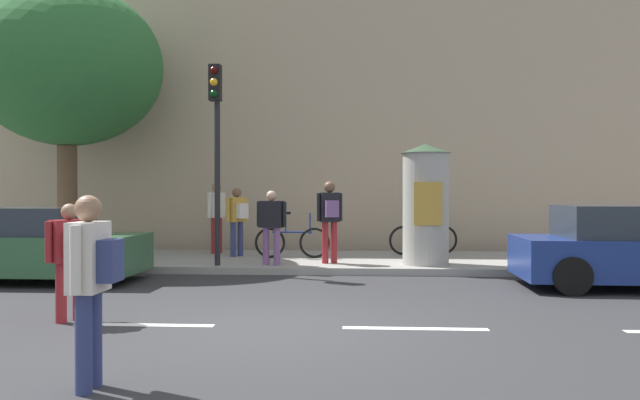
{
  "coord_description": "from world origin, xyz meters",
  "views": [
    {
      "loc": [
        1.04,
        -7.93,
        1.69
      ],
      "look_at": [
        0.4,
        2.0,
        1.57
      ],
      "focal_mm": 35.76,
      "sensor_mm": 36.0,
      "label": 1
    }
  ],
  "objects_px": {
    "pedestrian_with_backpack": "(217,212)",
    "bicycle_leaning": "(423,239)",
    "traffic_light": "(216,131)",
    "pedestrian_with_bag": "(237,215)",
    "street_tree": "(67,66)",
    "pedestrian_in_dark_shirt": "(330,214)",
    "bicycle_upright": "(292,242)",
    "poster_column": "(426,203)",
    "pedestrian_near_pole": "(70,251)",
    "pedestrian_in_light_jacket": "(272,220)",
    "parked_car_blue": "(28,246)",
    "pedestrian_in_red_top": "(91,274)"
  },
  "relations": [
    {
      "from": "poster_column",
      "to": "pedestrian_in_light_jacket",
      "type": "bearing_deg",
      "value": -174.05
    },
    {
      "from": "pedestrian_near_pole",
      "to": "pedestrian_in_dark_shirt",
      "type": "relative_size",
      "value": 0.86
    },
    {
      "from": "pedestrian_in_red_top",
      "to": "bicycle_upright",
      "type": "bearing_deg",
      "value": 85.96
    },
    {
      "from": "bicycle_upright",
      "to": "pedestrian_near_pole",
      "type": "bearing_deg",
      "value": -107.68
    },
    {
      "from": "street_tree",
      "to": "bicycle_leaning",
      "type": "height_order",
      "value": "street_tree"
    },
    {
      "from": "pedestrian_in_light_jacket",
      "to": "bicycle_upright",
      "type": "xyz_separation_m",
      "value": [
        0.27,
        1.47,
        -0.56
      ]
    },
    {
      "from": "pedestrian_with_bag",
      "to": "pedestrian_in_light_jacket",
      "type": "bearing_deg",
      "value": -58.56
    },
    {
      "from": "traffic_light",
      "to": "bicycle_upright",
      "type": "relative_size",
      "value": 2.37
    },
    {
      "from": "traffic_light",
      "to": "bicycle_leaning",
      "type": "distance_m",
      "value": 5.88
    },
    {
      "from": "pedestrian_in_dark_shirt",
      "to": "bicycle_upright",
      "type": "height_order",
      "value": "pedestrian_in_dark_shirt"
    },
    {
      "from": "poster_column",
      "to": "bicycle_leaning",
      "type": "bearing_deg",
      "value": 85.66
    },
    {
      "from": "pedestrian_in_dark_shirt",
      "to": "parked_car_blue",
      "type": "xyz_separation_m",
      "value": [
        -5.61,
        -2.19,
        -0.53
      ]
    },
    {
      "from": "pedestrian_in_dark_shirt",
      "to": "bicycle_leaning",
      "type": "height_order",
      "value": "pedestrian_in_dark_shirt"
    },
    {
      "from": "traffic_light",
      "to": "pedestrian_in_dark_shirt",
      "type": "height_order",
      "value": "traffic_light"
    },
    {
      "from": "bicycle_leaning",
      "to": "bicycle_upright",
      "type": "distance_m",
      "value": 3.33
    },
    {
      "from": "pedestrian_with_backpack",
      "to": "parked_car_blue",
      "type": "distance_m",
      "value": 5.08
    },
    {
      "from": "pedestrian_in_light_jacket",
      "to": "parked_car_blue",
      "type": "xyz_separation_m",
      "value": [
        -4.4,
        -1.79,
        -0.42
      ]
    },
    {
      "from": "street_tree",
      "to": "pedestrian_in_dark_shirt",
      "type": "distance_m",
      "value": 7.51
    },
    {
      "from": "pedestrian_in_red_top",
      "to": "street_tree",
      "type": "bearing_deg",
      "value": 116.34
    },
    {
      "from": "street_tree",
      "to": "pedestrian_in_light_jacket",
      "type": "bearing_deg",
      "value": -17.83
    },
    {
      "from": "traffic_light",
      "to": "pedestrian_with_bag",
      "type": "distance_m",
      "value": 2.75
    },
    {
      "from": "pedestrian_near_pole",
      "to": "parked_car_blue",
      "type": "distance_m",
      "value": 4.35
    },
    {
      "from": "bicycle_leaning",
      "to": "pedestrian_with_backpack",
      "type": "bearing_deg",
      "value": 179.67
    },
    {
      "from": "pedestrian_near_pole",
      "to": "pedestrian_with_backpack",
      "type": "relative_size",
      "value": 0.86
    },
    {
      "from": "bicycle_leaning",
      "to": "bicycle_upright",
      "type": "xyz_separation_m",
      "value": [
        -3.17,
        -1.03,
        0.0
      ]
    },
    {
      "from": "pedestrian_with_backpack",
      "to": "parked_car_blue",
      "type": "relative_size",
      "value": 0.43
    },
    {
      "from": "bicycle_leaning",
      "to": "pedestrian_in_dark_shirt",
      "type": "bearing_deg",
      "value": -136.73
    },
    {
      "from": "poster_column",
      "to": "pedestrian_in_dark_shirt",
      "type": "height_order",
      "value": "poster_column"
    },
    {
      "from": "pedestrian_with_bag",
      "to": "pedestrian_with_backpack",
      "type": "relative_size",
      "value": 0.92
    },
    {
      "from": "poster_column",
      "to": "pedestrian_with_backpack",
      "type": "xyz_separation_m",
      "value": [
        -5.05,
        2.19,
        -0.25
      ]
    },
    {
      "from": "street_tree",
      "to": "pedestrian_in_light_jacket",
      "type": "relative_size",
      "value": 4.17
    },
    {
      "from": "pedestrian_in_light_jacket",
      "to": "traffic_light",
      "type": "bearing_deg",
      "value": -167.54
    },
    {
      "from": "pedestrian_with_backpack",
      "to": "bicycle_leaning",
      "type": "relative_size",
      "value": 1.03
    },
    {
      "from": "pedestrian_near_pole",
      "to": "bicycle_upright",
      "type": "bearing_deg",
      "value": 72.32
    },
    {
      "from": "street_tree",
      "to": "pedestrian_in_dark_shirt",
      "type": "relative_size",
      "value": 3.69
    },
    {
      "from": "poster_column",
      "to": "pedestrian_with_bag",
      "type": "xyz_separation_m",
      "value": [
        -4.37,
        1.44,
        -0.32
      ]
    },
    {
      "from": "bicycle_upright",
      "to": "pedestrian_with_bag",
      "type": "bearing_deg",
      "value": 167.09
    },
    {
      "from": "pedestrian_with_backpack",
      "to": "bicycle_upright",
      "type": "xyz_separation_m",
      "value": [
        2.05,
        -1.06,
        -0.67
      ]
    },
    {
      "from": "poster_column",
      "to": "pedestrian_in_red_top",
      "type": "height_order",
      "value": "poster_column"
    },
    {
      "from": "poster_column",
      "to": "bicycle_leaning",
      "type": "xyz_separation_m",
      "value": [
        0.16,
        2.16,
        -0.92
      ]
    },
    {
      "from": "street_tree",
      "to": "pedestrian_with_bag",
      "type": "xyz_separation_m",
      "value": [
        4.18,
        0.09,
        -3.63
      ]
    },
    {
      "from": "traffic_light",
      "to": "poster_column",
      "type": "distance_m",
      "value": 4.71
    },
    {
      "from": "traffic_light",
      "to": "street_tree",
      "type": "xyz_separation_m",
      "value": [
        -4.13,
        1.95,
        1.79
      ]
    },
    {
      "from": "pedestrian_near_pole",
      "to": "pedestrian_with_bag",
      "type": "distance_m",
      "value": 7.18
    },
    {
      "from": "pedestrian_with_bag",
      "to": "parked_car_blue",
      "type": "xyz_separation_m",
      "value": [
        -3.31,
        -3.58,
        -0.46
      ]
    },
    {
      "from": "pedestrian_with_bag",
      "to": "poster_column",
      "type": "bearing_deg",
      "value": -18.3
    },
    {
      "from": "street_tree",
      "to": "pedestrian_in_light_jacket",
      "type": "height_order",
      "value": "street_tree"
    },
    {
      "from": "poster_column",
      "to": "pedestrian_with_backpack",
      "type": "height_order",
      "value": "poster_column"
    },
    {
      "from": "poster_column",
      "to": "bicycle_upright",
      "type": "relative_size",
      "value": 1.46
    },
    {
      "from": "bicycle_upright",
      "to": "pedestrian_in_light_jacket",
      "type": "bearing_deg",
      "value": -100.51
    }
  ]
}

